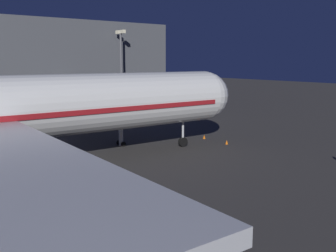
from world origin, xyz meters
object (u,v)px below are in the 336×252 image
(traffic_cone_nose_port, at_px, (227,142))
(traffic_cone_nose_starboard, at_px, (204,137))
(jet_bridge, at_px, (93,93))
(apron_floodlight_mast, at_px, (121,67))

(traffic_cone_nose_port, xyz_separation_m, traffic_cone_nose_starboard, (4.40, 0.00, 0.00))
(jet_bridge, relative_size, apron_floodlight_mast, 1.51)
(apron_floodlight_mast, height_order, traffic_cone_nose_port, apron_floodlight_mast)
(jet_bridge, bearing_deg, apron_floodlight_mast, -42.81)
(traffic_cone_nose_port, bearing_deg, apron_floodlight_mast, -0.36)
(apron_floodlight_mast, bearing_deg, traffic_cone_nose_port, 179.64)
(jet_bridge, xyz_separation_m, traffic_cone_nose_starboard, (-10.71, -11.49, -5.97))
(traffic_cone_nose_starboard, bearing_deg, apron_floodlight_mast, -0.43)
(jet_bridge, bearing_deg, traffic_cone_nose_port, -142.75)
(traffic_cone_nose_port, bearing_deg, traffic_cone_nose_starboard, 0.00)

